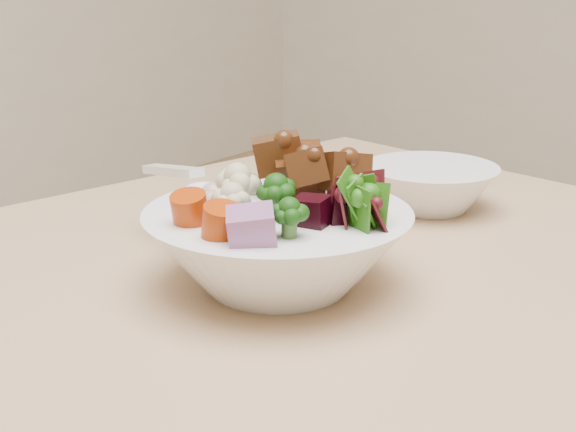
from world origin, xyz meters
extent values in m
cylinder|color=tan|center=(-0.52, 0.53, 0.32)|extent=(0.05, 0.05, 0.64)
sphere|color=black|center=(-0.26, 0.02, 0.76)|extent=(0.04, 0.04, 0.04)
sphere|color=beige|center=(-0.30, 0.01, 0.76)|extent=(0.04, 0.04, 0.04)
cube|color=black|center=(-0.22, 0.05, 0.75)|extent=(0.04, 0.04, 0.03)
cube|color=#8E5587|center=(-0.24, -0.04, 0.76)|extent=(0.05, 0.05, 0.04)
cylinder|color=#AC2A04|center=(-0.31, -0.03, 0.76)|extent=(0.04, 0.04, 0.03)
sphere|color=tan|center=(-0.34, 0.02, 0.75)|extent=(0.03, 0.03, 0.03)
ellipsoid|color=white|center=(-0.37, 0.05, 0.74)|extent=(0.06, 0.06, 0.02)
cube|color=white|center=(-0.44, 0.07, 0.75)|extent=(0.10, 0.05, 0.02)
camera|label=1|loc=(0.13, -0.49, 0.95)|focal=50.00mm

